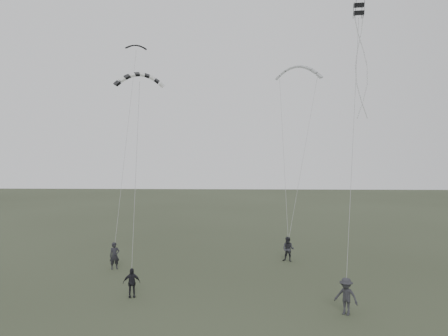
{
  "coord_description": "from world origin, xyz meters",
  "views": [
    {
      "loc": [
        2.57,
        -24.16,
        7.88
      ],
      "look_at": [
        1.53,
        4.9,
        6.87
      ],
      "focal_mm": 35.0,
      "sensor_mm": 36.0,
      "label": 1
    }
  ],
  "objects_px": {
    "kite_box": "(359,9)",
    "flyer_right": "(288,249)",
    "flyer_left": "(115,256)",
    "kite_striped": "(140,74)",
    "flyer_center": "(132,283)",
    "kite_dark_small": "(136,45)",
    "kite_pale_large": "(298,67)",
    "flyer_far": "(346,296)"
  },
  "relations": [
    {
      "from": "kite_box",
      "to": "flyer_right",
      "type": "bearing_deg",
      "value": 126.55
    },
    {
      "from": "flyer_left",
      "to": "kite_striped",
      "type": "distance_m",
      "value": 12.22
    },
    {
      "from": "flyer_center",
      "to": "kite_dark_small",
      "type": "distance_m",
      "value": 19.77
    },
    {
      "from": "kite_pale_large",
      "to": "flyer_right",
      "type": "bearing_deg",
      "value": -89.33
    },
    {
      "from": "flyer_far",
      "to": "kite_pale_large",
      "type": "bearing_deg",
      "value": 124.45
    },
    {
      "from": "flyer_center",
      "to": "flyer_far",
      "type": "height_order",
      "value": "flyer_far"
    },
    {
      "from": "flyer_center",
      "to": "kite_box",
      "type": "height_order",
      "value": "kite_box"
    },
    {
      "from": "flyer_left",
      "to": "kite_striped",
      "type": "bearing_deg",
      "value": -54.73
    },
    {
      "from": "flyer_right",
      "to": "kite_pale_large",
      "type": "relative_size",
      "value": 0.43
    },
    {
      "from": "flyer_right",
      "to": "flyer_far",
      "type": "bearing_deg",
      "value": -58.3
    },
    {
      "from": "flyer_right",
      "to": "kite_box",
      "type": "relative_size",
      "value": 2.63
    },
    {
      "from": "kite_striped",
      "to": "kite_dark_small",
      "type": "bearing_deg",
      "value": 88.03
    },
    {
      "from": "flyer_right",
      "to": "flyer_far",
      "type": "height_order",
      "value": "flyer_far"
    },
    {
      "from": "kite_dark_small",
      "to": "kite_pale_large",
      "type": "height_order",
      "value": "kite_dark_small"
    },
    {
      "from": "kite_pale_large",
      "to": "kite_striped",
      "type": "xyz_separation_m",
      "value": [
        -11.54,
        -11.06,
        -2.58
      ]
    },
    {
      "from": "flyer_left",
      "to": "kite_pale_large",
      "type": "distance_m",
      "value": 22.22
    },
    {
      "from": "flyer_right",
      "to": "flyer_far",
      "type": "distance_m",
      "value": 10.49
    },
    {
      "from": "flyer_center",
      "to": "kite_box",
      "type": "relative_size",
      "value": 2.34
    },
    {
      "from": "flyer_right",
      "to": "kite_striped",
      "type": "xyz_separation_m",
      "value": [
        -9.92,
        -3.75,
        11.99
      ]
    },
    {
      "from": "kite_box",
      "to": "flyer_far",
      "type": "bearing_deg",
      "value": -103.43
    },
    {
      "from": "flyer_left",
      "to": "flyer_center",
      "type": "xyz_separation_m",
      "value": [
        2.57,
        -5.65,
        -0.11
      ]
    },
    {
      "from": "flyer_center",
      "to": "kite_pale_large",
      "type": "relative_size",
      "value": 0.39
    },
    {
      "from": "flyer_right",
      "to": "kite_dark_small",
      "type": "xyz_separation_m",
      "value": [
        -11.87,
        3.59,
        15.62
      ]
    },
    {
      "from": "flyer_center",
      "to": "kite_pale_large",
      "type": "xyz_separation_m",
      "value": [
        11.04,
        15.47,
        14.67
      ]
    },
    {
      "from": "kite_dark_small",
      "to": "flyer_center",
      "type": "bearing_deg",
      "value": -100.3
    },
    {
      "from": "flyer_center",
      "to": "kite_dark_small",
      "type": "bearing_deg",
      "value": 86.65
    },
    {
      "from": "flyer_far",
      "to": "kite_striped",
      "type": "bearing_deg",
      "value": -175.38
    },
    {
      "from": "kite_striped",
      "to": "kite_box",
      "type": "bearing_deg",
      "value": -25.77
    },
    {
      "from": "flyer_center",
      "to": "kite_striped",
      "type": "distance_m",
      "value": 12.88
    },
    {
      "from": "kite_dark_small",
      "to": "kite_striped",
      "type": "bearing_deg",
      "value": -97.19
    },
    {
      "from": "flyer_center",
      "to": "kite_dark_small",
      "type": "height_order",
      "value": "kite_dark_small"
    },
    {
      "from": "flyer_right",
      "to": "kite_striped",
      "type": "relative_size",
      "value": 0.58
    },
    {
      "from": "flyer_left",
      "to": "kite_pale_large",
      "type": "height_order",
      "value": "kite_pale_large"
    },
    {
      "from": "flyer_left",
      "to": "kite_striped",
      "type": "xyz_separation_m",
      "value": [
        2.08,
        -1.25,
        11.98
      ]
    },
    {
      "from": "flyer_left",
      "to": "flyer_right",
      "type": "distance_m",
      "value": 12.26
    },
    {
      "from": "flyer_left",
      "to": "kite_pale_large",
      "type": "xyz_separation_m",
      "value": [
        13.62,
        9.81,
        14.55
      ]
    },
    {
      "from": "flyer_right",
      "to": "flyer_left",
      "type": "bearing_deg",
      "value": -145.57
    },
    {
      "from": "kite_pale_large",
      "to": "kite_striped",
      "type": "bearing_deg",
      "value": -123.05
    },
    {
      "from": "flyer_left",
      "to": "flyer_center",
      "type": "distance_m",
      "value": 6.21
    },
    {
      "from": "flyer_left",
      "to": "flyer_far",
      "type": "distance_m",
      "value": 15.75
    },
    {
      "from": "kite_dark_small",
      "to": "kite_pale_large",
      "type": "bearing_deg",
      "value": -6.61
    },
    {
      "from": "flyer_center",
      "to": "kite_pale_large",
      "type": "height_order",
      "value": "kite_pale_large"
    }
  ]
}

